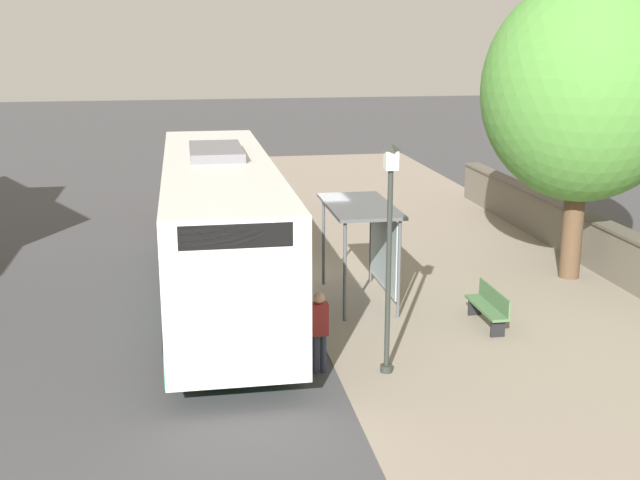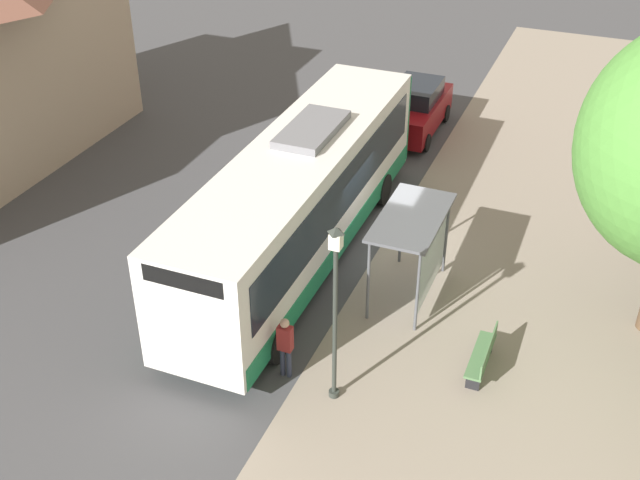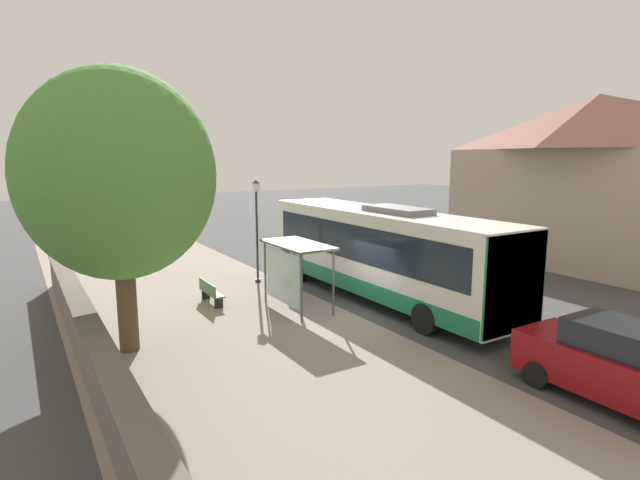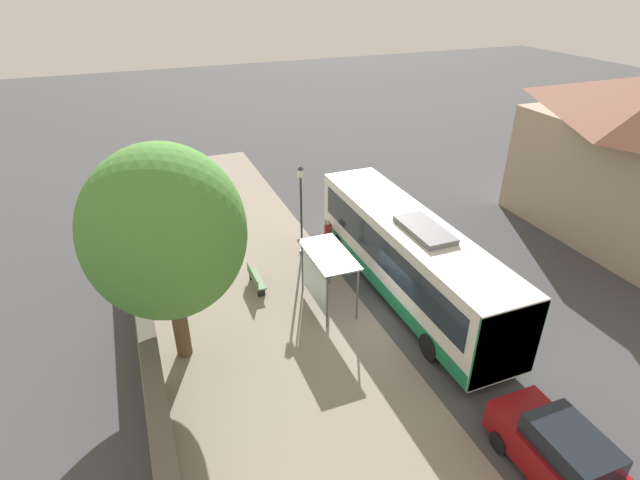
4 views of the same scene
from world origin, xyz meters
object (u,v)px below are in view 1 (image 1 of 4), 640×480
Objects in this scene: street_lamp_near at (389,241)px; parked_car_behind_bus at (226,192)px; shade_tree at (584,91)px; bus at (220,225)px; pedestrian at (319,326)px; bus_shelter at (365,222)px; bench at (489,306)px.

parked_car_behind_bus is (2.30, -14.24, -1.76)m from street_lamp_near.
shade_tree is 1.86× the size of parked_car_behind_bus.
shade_tree reaches higher than street_lamp_near.
bus is 9.36m from parked_car_behind_bus.
street_lamp_near is at bearing 169.65° from pedestrian.
parked_car_behind_bus reaches higher than pedestrian.
bus is 9.88m from shade_tree.
bus_shelter is (-3.48, 0.61, 0.10)m from bus.
street_lamp_near is at bearing 120.69° from bus.
bus is 1.54× the size of shade_tree.
bus_shelter is at bearing 170.13° from bus.
bus_shelter reaches higher than bench.
bench is 6.55m from shade_tree.
bus is at bearing -9.87° from bus_shelter.
pedestrian is 0.39× the size of parked_car_behind_bus.
bench is 4.20m from street_lamp_near.
parked_car_behind_bus is (8.74, -9.00, -4.10)m from shade_tree.
shade_tree is (-3.53, -3.14, 4.53)m from bench.
bus_shelter is 0.39× the size of shade_tree.
parked_car_behind_bus is at bearing -45.84° from shade_tree.
street_lamp_near is 8.62m from shade_tree.
bench is (-2.36, 2.25, -1.53)m from bus_shelter.
bus is at bearing 1.73° from shade_tree.
street_lamp_near is 0.57× the size of shade_tree.
bench is 0.41× the size of parked_car_behind_bus.
bus is at bearing -59.31° from street_lamp_near.
pedestrian is at bearing -10.35° from street_lamp_near.
bus is 2.70× the size of street_lamp_near.
bus_shelter is 4.62m from pedestrian.
parked_car_behind_bus is (2.85, -9.89, -1.10)m from bus_shelter.
parked_car_behind_bus is (1.01, -14.00, -0.05)m from pedestrian.
pedestrian is at bearing 23.84° from bench.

